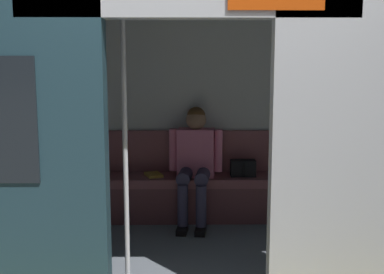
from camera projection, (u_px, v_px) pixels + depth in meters
name	position (u px, v px, depth m)	size (l,w,h in m)	color
train_car	(179.00, 86.00, 4.00)	(6.40, 2.48, 2.22)	#ADAFB5
bench_seat	(188.00, 187.00, 5.04)	(2.53, 0.44, 0.47)	#935156
person_seated	(195.00, 157.00, 4.94)	(0.55, 0.70, 1.20)	pink
handbag	(243.00, 168.00, 5.05)	(0.26, 0.15, 0.17)	black
book	(154.00, 175.00, 5.05)	(0.15, 0.22, 0.03)	gold
grab_pole_door	(125.00, 149.00, 3.40)	(0.04, 0.04, 2.08)	silver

